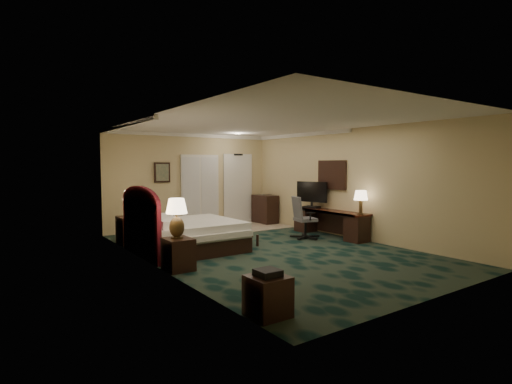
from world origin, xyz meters
TOP-DOWN VIEW (x-y plane):
  - floor at (0.00, 0.00)m, footprint 5.00×7.50m
  - ceiling at (0.00, 0.00)m, footprint 5.00×7.50m
  - wall_back at (0.00, 3.75)m, footprint 5.00×0.00m
  - wall_front at (0.00, -3.75)m, footprint 5.00×0.00m
  - wall_left at (-2.50, 0.00)m, footprint 0.00×7.50m
  - wall_right at (2.50, 0.00)m, footprint 0.00×7.50m
  - crown_molding at (0.00, 0.00)m, footprint 5.00×7.50m
  - tile_patch at (0.90, 2.90)m, footprint 3.20×1.70m
  - headboard at (-2.44, 1.00)m, footprint 0.12×2.00m
  - entry_door at (1.55, 3.72)m, footprint 1.02×0.06m
  - closet_doors at (0.25, 3.71)m, footprint 1.20×0.06m
  - wall_art at (-0.90, 3.71)m, footprint 0.45×0.06m
  - wall_mirror at (2.46, 0.60)m, footprint 0.05×0.95m
  - bed at (-1.42, 0.93)m, footprint 1.97×1.82m
  - nightstand_near at (-2.26, -0.40)m, footprint 0.44×0.51m
  - nightstand_far at (-2.23, 2.36)m, footprint 0.51×0.58m
  - lamp_near at (-2.27, -0.38)m, footprint 0.47×0.47m
  - lamp_far at (-2.21, 2.39)m, footprint 0.36×0.36m
  - bed_bench at (-0.13, 0.96)m, footprint 0.85×1.23m
  - side_table at (-2.24, -2.96)m, footprint 0.45×0.45m
  - desk at (2.23, 0.44)m, footprint 0.49×2.30m
  - tv at (2.22, 1.10)m, footprint 0.32×0.88m
  - desk_lamp at (2.22, -0.57)m, footprint 0.37×0.37m
  - desk_chair at (1.50, 0.54)m, footprint 0.73×0.70m
  - minibar at (2.22, 3.20)m, footprint 0.46×0.82m

SIDE VIEW (x-z plane):
  - floor at x=0.00m, z-range 0.00..0.00m
  - tile_patch at x=0.90m, z-range 0.00..0.01m
  - bed_bench at x=-0.13m, z-range 0.00..0.40m
  - side_table at x=-2.24m, z-range 0.00..0.49m
  - nightstand_near at x=-2.26m, z-range 0.00..0.55m
  - bed at x=-1.42m, z-range 0.00..0.62m
  - nightstand_far at x=-2.23m, z-range 0.00..0.64m
  - desk at x=2.23m, z-range 0.00..0.66m
  - minibar at x=2.22m, z-range 0.00..0.87m
  - desk_chair at x=1.50m, z-range 0.00..1.04m
  - headboard at x=-2.44m, z-range 0.00..1.40m
  - lamp_near at x=-2.27m, z-range 0.55..1.24m
  - lamp_far at x=-2.21m, z-range 0.64..1.23m
  - desk_lamp at x=2.22m, z-range 0.66..1.23m
  - tv at x=2.22m, z-range 0.66..1.36m
  - entry_door at x=1.55m, z-range -0.04..2.14m
  - closet_doors at x=0.25m, z-range 0.00..2.10m
  - wall_back at x=0.00m, z-range 0.00..2.70m
  - wall_front at x=0.00m, z-range 0.00..2.70m
  - wall_left at x=-2.50m, z-range 0.00..2.70m
  - wall_right at x=2.50m, z-range 0.00..2.70m
  - wall_mirror at x=2.46m, z-range 1.18..1.93m
  - wall_art at x=-0.90m, z-range 1.33..1.88m
  - crown_molding at x=0.00m, z-range 2.60..2.70m
  - ceiling at x=0.00m, z-range 2.70..2.70m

